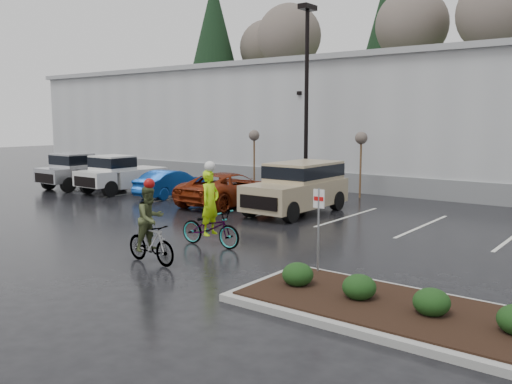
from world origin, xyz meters
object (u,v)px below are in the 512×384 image
Objects in this scene: car_red at (229,189)px; cyclist_olive at (151,233)px; fire_lane_sign at (319,221)px; sapling_mid at (361,142)px; car_blue at (171,183)px; sapling_west at (254,138)px; cyclist_hivis at (210,220)px; suv_tan at (296,188)px; lamppost at (307,80)px; pickup_white at (127,173)px; pickup_silver at (87,170)px.

cyclist_olive reaches higher than car_red.
sapling_mid is at bearing 112.49° from fire_lane_sign.
car_blue is 0.76× the size of car_red.
sapling_west is 1.24× the size of cyclist_hivis.
car_blue is 7.52m from suv_tan.
car_red is at bearing -62.72° from sapling_west.
sapling_mid reaches higher than suv_tan.
fire_lane_sign is at bearing -47.33° from sapling_west.
lamppost reaches higher than car_blue.
lamppost reaches higher than cyclist_hivis.
pickup_white is 7.14m from car_red.
suv_tan is (2.41, -4.54, -4.66)m from lamppost.
pickup_white is at bearing 155.41° from fire_lane_sign.
sapling_west is at bearing 165.96° from lamppost.
cyclist_olive is at bearing -160.17° from fire_lane_sign.
cyclist_hivis is at bearing -57.80° from sapling_west.
pickup_silver is 13.75m from suv_tan.
lamppost is at bearing -158.20° from sapling_mid.
pickup_silver is at bearing 159.75° from fire_lane_sign.
pickup_silver is 3.08m from pickup_white.
fire_lane_sign reaches higher than car_blue.
car_blue is (-5.10, -4.27, -5.03)m from lamppost.
fire_lane_sign is 0.42× the size of pickup_silver.
sapling_mid reaches higher than fire_lane_sign.
car_blue is at bearing 3.06° from pickup_white.
sapling_west is 6.55m from car_red.
sapling_west reaches higher than cyclist_hivis.
lamppost is 1.77× the size of pickup_white.
sapling_west is at bearing 30.44° from cyclist_olive.
cyclist_hivis is (4.64, -6.36, 0.06)m from car_red.
cyclist_hivis reaches higher than pickup_white.
sapling_mid is at bearing 21.80° from lamppost.
car_red is at bearing 30.77° from cyclist_olive.
sapling_mid is at bearing 22.52° from pickup_silver.
pickup_silver is 1.02× the size of suv_tan.
sapling_west reaches higher than pickup_white.
cyclist_hivis is (14.83, -6.16, -0.19)m from pickup_silver.
pickup_white is (-4.28, -5.44, -1.75)m from sapling_west.
cyclist_olive is at bearing 116.31° from car_red.
pickup_silver is 17.20m from cyclist_olive.
suv_tan is 8.87m from cyclist_olive.
sapling_mid is 0.63× the size of suv_tan.
car_blue is (-7.60, -5.27, -2.07)m from sapling_mid.
cyclist_olive is (14.90, -8.59, -0.14)m from pickup_silver.
cyclist_hivis is at bearing -22.55° from pickup_silver.
sapling_mid is 5.80m from suv_tan.
cyclist_olive is (4.70, -8.79, 0.11)m from car_red.
lamppost reaches higher than car_red.
car_blue is 1.55× the size of cyclist_hivis.
lamppost is 4.19× the size of fire_lane_sign.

